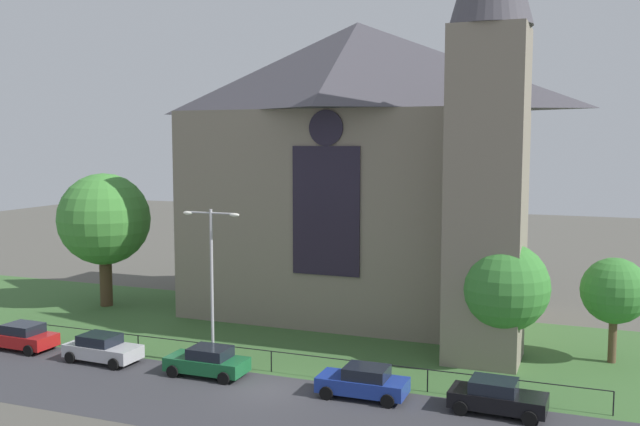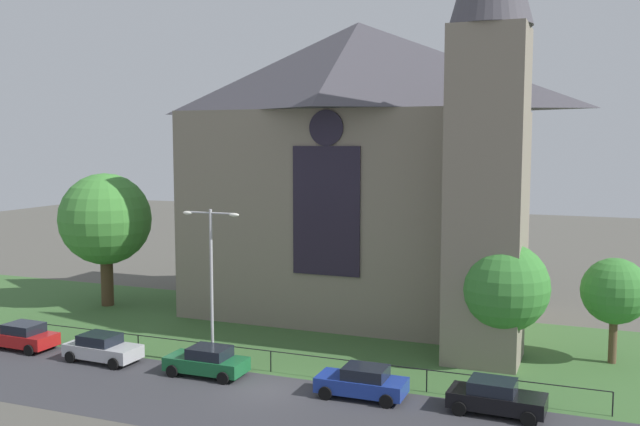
{
  "view_description": "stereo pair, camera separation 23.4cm",
  "coord_description": "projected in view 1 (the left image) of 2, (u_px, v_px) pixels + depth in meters",
  "views": [
    {
      "loc": [
        14.53,
        -30.4,
        12.06
      ],
      "look_at": [
        -0.4,
        8.0,
        7.85
      ],
      "focal_mm": 40.11,
      "sensor_mm": 36.0,
      "label": 1
    },
    {
      "loc": [
        14.75,
        -30.32,
        12.06
      ],
      "look_at": [
        -0.4,
        8.0,
        7.85
      ],
      "focal_mm": 40.11,
      "sensor_mm": 36.0,
      "label": 2
    }
  ],
  "objects": [
    {
      "name": "church_building",
      "position": [
        365.0,
        166.0,
        48.5
      ],
      "size": [
        23.2,
        16.2,
        26.0
      ],
      "color": "gray",
      "rests_on": "ground"
    },
    {
      "name": "ground",
      "position": [
        338.0,
        337.0,
        43.93
      ],
      "size": [
        160.0,
        160.0,
        0.0
      ],
      "primitive_type": "plane",
      "color": "#56544C"
    },
    {
      "name": "tree_left_far",
      "position": [
        104.0,
        220.0,
        51.62
      ],
      "size": [
        6.62,
        6.62,
        9.69
      ],
      "color": "#4C3823",
      "rests_on": "ground"
    },
    {
      "name": "parked_car_blue",
      "position": [
        363.0,
        382.0,
        33.53
      ],
      "size": [
        4.22,
        2.05,
        1.51
      ],
      "rotation": [
        0.0,
        0.0,
        3.15
      ],
      "color": "#1E3899",
      "rests_on": "ground"
    },
    {
      "name": "parked_car_red",
      "position": [
        21.0,
        336.0,
        41.3
      ],
      "size": [
        4.25,
        2.12,
        1.51
      ],
      "rotation": [
        0.0,
        0.0,
        3.11
      ],
      "color": "#B21919",
      "rests_on": "ground"
    },
    {
      "name": "road_asphalt",
      "position": [
        249.0,
        404.0,
        32.8
      ],
      "size": [
        120.0,
        8.0,
        0.01
      ],
      "primitive_type": "cube",
      "color": "#38383D",
      "rests_on": "ground"
    },
    {
      "name": "grass_verge",
      "position": [
        326.0,
        346.0,
        42.07
      ],
      "size": [
        120.0,
        20.0,
        0.01
      ],
      "primitive_type": "cube",
      "color": "#3D6633",
      "rests_on": "ground"
    },
    {
      "name": "parked_car_green",
      "position": [
        208.0,
        362.0,
        36.63
      ],
      "size": [
        4.21,
        2.04,
        1.51
      ],
      "rotation": [
        0.0,
        0.0,
        3.15
      ],
      "color": "#196033",
      "rests_on": "ground"
    },
    {
      "name": "tree_right_far",
      "position": [
        614.0,
        291.0,
        38.5
      ],
      "size": [
        3.57,
        3.57,
        5.76
      ],
      "color": "brown",
      "rests_on": "ground"
    },
    {
      "name": "parked_car_silver",
      "position": [
        102.0,
        348.0,
        38.93
      ],
      "size": [
        4.27,
        2.16,
        1.51
      ],
      "rotation": [
        0.0,
        0.0,
        -0.04
      ],
      "color": "#B7B7BC",
      "rests_on": "ground"
    },
    {
      "name": "iron_railing",
      "position": [
        271.0,
        353.0,
        37.23
      ],
      "size": [
        33.18,
        0.07,
        1.13
      ],
      "color": "black",
      "rests_on": "ground"
    },
    {
      "name": "streetlamp_near",
      "position": [
        212.0,
        267.0,
        37.92
      ],
      "size": [
        3.37,
        0.26,
        8.44
      ],
      "color": "#B2B2B7",
      "rests_on": "ground"
    },
    {
      "name": "tree_right_near",
      "position": [
        505.0,
        287.0,
        37.91
      ],
      "size": [
        4.76,
        4.76,
        6.69
      ],
      "color": "#423021",
      "rests_on": "ground"
    },
    {
      "name": "parked_car_black",
      "position": [
        497.0,
        397.0,
        31.6
      ],
      "size": [
        4.26,
        2.14,
        1.51
      ],
      "rotation": [
        0.0,
        0.0,
        -0.04
      ],
      "color": "black",
      "rests_on": "ground"
    }
  ]
}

